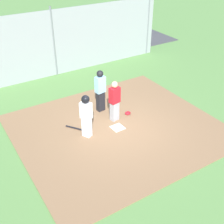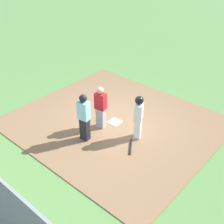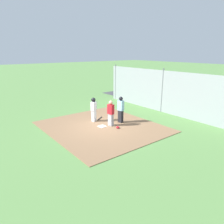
{
  "view_description": "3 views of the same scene",
  "coord_description": "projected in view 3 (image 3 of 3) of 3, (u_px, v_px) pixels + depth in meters",
  "views": [
    {
      "loc": [
        4.98,
        7.59,
        6.34
      ],
      "look_at": [
        0.11,
        -0.22,
        0.64
      ],
      "focal_mm": 47.66,
      "sensor_mm": 36.0,
      "label": 1
    },
    {
      "loc": [
        5.96,
        -6.94,
        6.34
      ],
      "look_at": [
        0.27,
        -0.47,
        0.82
      ],
      "focal_mm": 47.38,
      "sensor_mm": 36.0,
      "label": 2
    },
    {
      "loc": [
        -10.24,
        7.21,
        4.63
      ],
      "look_at": [
        0.49,
        -1.18,
        0.65
      ],
      "focal_mm": 33.9,
      "sensor_mm": 36.0,
      "label": 3
    }
  ],
  "objects": [
    {
      "name": "catcher_mask",
      "position": [
        118.0,
        127.0,
        12.97
      ],
      "size": [
        0.24,
        0.2,
        0.12
      ],
      "primitive_type": "ellipsoid",
      "color": "#B21923",
      "rests_on": "dirt_infield"
    },
    {
      "name": "parked_car_silver",
      "position": [
        180.0,
        97.0,
        18.99
      ],
      "size": [
        4.22,
        1.92,
        1.28
      ],
      "rotation": [
        0.0,
        0.0,
        3.15
      ],
      "color": "#B2B2B7",
      "rests_on": "parking_lot"
    },
    {
      "name": "runner",
      "position": [
        94.0,
        108.0,
        14.03
      ],
      "size": [
        0.4,
        0.46,
        1.63
      ],
      "rotation": [
        0.0,
        0.0,
        3.6
      ],
      "color": "silver",
      "rests_on": "dirt_infield"
    },
    {
      "name": "baseball_bat",
      "position": [
        100.0,
        118.0,
        14.78
      ],
      "size": [
        0.49,
        0.67,
        0.06
      ],
      "primitive_type": "cylinder",
      "rotation": [
        0.0,
        1.57,
        2.18
      ],
      "color": "black",
      "rests_on": "dirt_infield"
    },
    {
      "name": "parked_car_red",
      "position": [
        217.0,
        105.0,
        16.13
      ],
      "size": [
        4.34,
        2.18,
        1.28
      ],
      "rotation": [
        0.0,
        0.0,
        3.23
      ],
      "color": "maroon",
      "rests_on": "parking_lot"
    },
    {
      "name": "ground_plane",
      "position": [
        102.0,
        127.0,
        13.3
      ],
      "size": [
        140.0,
        140.0,
        0.0
      ],
      "primitive_type": "plane",
      "color": "#5B8947"
    },
    {
      "name": "backstop_fence",
      "position": [
        162.0,
        91.0,
        16.22
      ],
      "size": [
        12.0,
        0.1,
        3.35
      ],
      "color": "#93999E",
      "rests_on": "ground_plane"
    },
    {
      "name": "parking_lot",
      "position": [
        186.0,
        105.0,
        18.66
      ],
      "size": [
        18.0,
        5.2,
        0.04
      ],
      "primitive_type": "cube",
      "color": "#424247",
      "rests_on": "ground_plane"
    },
    {
      "name": "umpire",
      "position": [
        121.0,
        109.0,
        13.81
      ],
      "size": [
        0.41,
        0.31,
        1.74
      ],
      "rotation": [
        0.0,
        0.0,
        1.71
      ],
      "color": "black",
      "rests_on": "dirt_infield"
    },
    {
      "name": "dirt_infield",
      "position": [
        102.0,
        127.0,
        13.3
      ],
      "size": [
        7.2,
        6.4,
        0.03
      ],
      "primitive_type": "cube",
      "color": "#896647",
      "rests_on": "ground_plane"
    },
    {
      "name": "catcher",
      "position": [
        111.0,
        113.0,
        13.22
      ],
      "size": [
        0.42,
        0.32,
        1.63
      ],
      "rotation": [
        0.0,
        0.0,
        1.75
      ],
      "color": "#9E9EA3",
      "rests_on": "dirt_infield"
    },
    {
      "name": "home_plate",
      "position": [
        102.0,
        126.0,
        13.29
      ],
      "size": [
        0.46,
        0.46,
        0.02
      ],
      "primitive_type": "cube",
      "rotation": [
        0.0,
        0.0,
        0.04
      ],
      "color": "white",
      "rests_on": "dirt_infield"
    }
  ]
}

